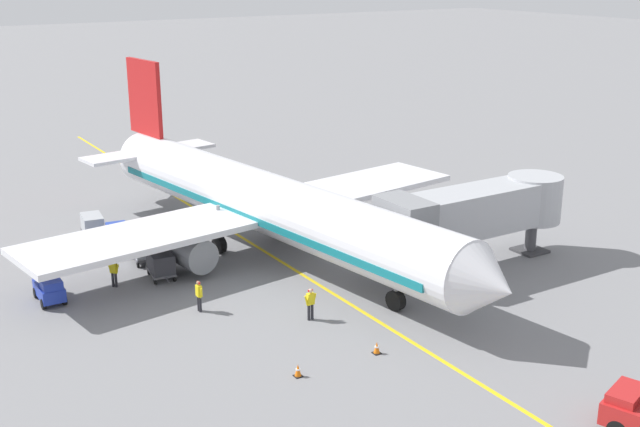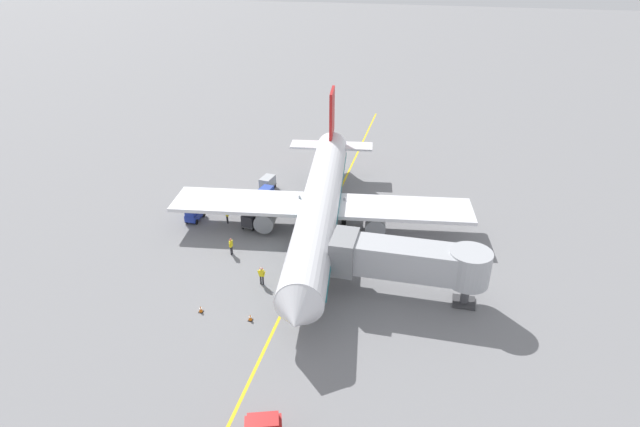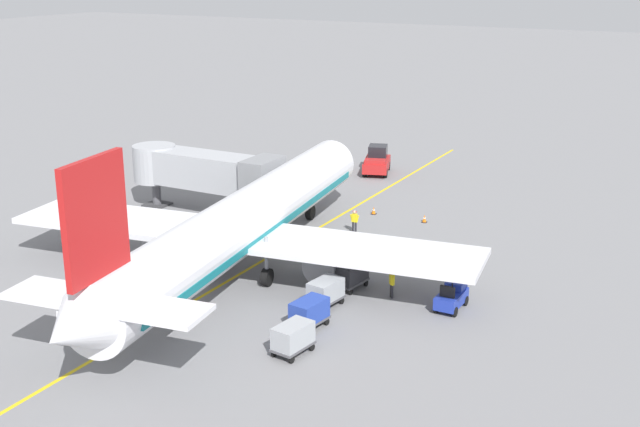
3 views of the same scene
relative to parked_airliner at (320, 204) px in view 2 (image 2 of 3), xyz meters
name	(u,v)px [view 2 (image 2 of 3)]	position (x,y,z in m)	size (l,w,h in m)	color
ground_plane	(323,227)	(0.01, -1.00, -3.19)	(400.00, 400.00, 0.00)	slate
gate_lead_in_line	(323,227)	(0.01, -1.00, -3.18)	(0.24, 80.00, 0.01)	gold
parked_airliner	(320,204)	(0.00, 0.00, 0.00)	(30.43, 37.31, 10.63)	silver
jet_bridge	(408,260)	(-9.34, 8.71, 0.27)	(12.72, 3.50, 4.98)	#A8AAAF
baggage_tug_lead	(194,214)	(13.43, 0.70, -2.47)	(1.32, 2.52, 1.62)	#1E339E
baggage_cart_front	(251,218)	(7.14, 0.63, -2.24)	(1.59, 2.97, 1.58)	#4C4C51
baggage_cart_second_in_train	(262,205)	(7.05, -2.41, -2.24)	(1.59, 2.97, 1.58)	#4C4C51
baggage_cart_third_in_train	(265,194)	(7.61, -5.30, -2.24)	(1.59, 2.97, 1.58)	#4C4C51
baggage_cart_tail_end	(268,182)	(8.36, -8.32, -2.24)	(1.59, 2.97, 1.58)	#4C4C51
ground_crew_wing_walker	(227,215)	(9.85, 0.50, -2.23)	(0.52, 0.62, 1.69)	#232328
ground_crew_loader	(231,245)	(7.17, 6.07, -2.23)	(0.24, 0.72, 1.69)	#232328
ground_crew_marshaller	(262,275)	(2.81, 10.01, -2.23)	(0.73, 0.25, 1.69)	#232328
safety_cone_nose_left	(250,317)	(2.13, 14.80, -2.90)	(0.36, 0.36, 0.59)	black
safety_cone_nose_right	(201,309)	(6.33, 14.73, -2.90)	(0.36, 0.36, 0.59)	black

